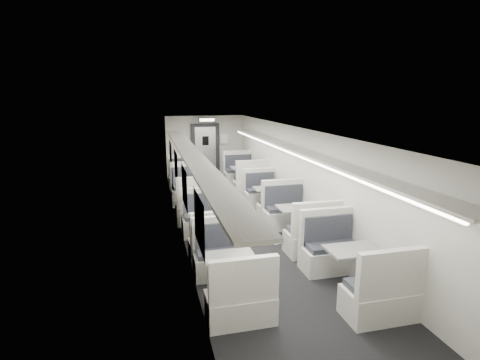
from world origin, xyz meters
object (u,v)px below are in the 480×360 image
booth_right_a (245,178)px  passenger (195,175)px  booth_left_c (209,231)px  booth_right_c (297,223)px  booth_left_d (230,275)px  booth_right_b (269,200)px  booth_right_d (352,269)px  booth_left_a (186,182)px  exit_sign (207,120)px  vestibule_door (205,151)px  booth_left_b (194,198)px

booth_right_a → passenger: (-1.82, -0.97, 0.40)m
booth_left_c → booth_right_c: size_ratio=0.93×
booth_left_d → booth_right_b: 4.53m
booth_left_d → booth_right_d: bearing=-9.7°
booth_left_a → booth_right_a: size_ratio=0.96×
booth_left_a → booth_right_b: size_ratio=1.08×
exit_sign → booth_right_d: bearing=-83.5°
booth_left_a → booth_left_c: size_ratio=1.06×
booth_right_b → vestibule_door: size_ratio=0.95×
booth_right_a → booth_left_c: bearing=-113.2°
booth_left_a → booth_left_b: 2.14m
booth_left_c → booth_left_d: booth_left_c is taller
booth_right_b → booth_right_c: 2.05m
booth_left_a → passenger: bearing=-78.9°
booth_right_d → exit_sign: (-1.00, 8.83, 1.90)m
booth_right_a → vestibule_door: vestibule_door is taller
exit_sign → booth_right_a: bearing=-60.3°
exit_sign → booth_left_a: bearing=-119.0°
booth_left_a → booth_left_b: (0.00, -2.14, 0.03)m
vestibule_door → booth_left_a: bearing=-113.5°
booth_left_d → passenger: bearing=88.2°
booth_left_b → passenger: passenger is taller
booth_left_c → passenger: size_ratio=1.27×
booth_left_d → booth_right_d: size_ratio=0.93×
booth_left_b → booth_right_d: size_ratio=1.09×
passenger → booth_right_a: bearing=18.9°
booth_left_d → passenger: 5.78m
booth_right_a → passenger: 2.10m
booth_left_c → booth_right_b: bearing=45.2°
booth_right_c → booth_left_a: bearing=113.2°
booth_right_c → booth_right_d: 2.36m
booth_left_a → passenger: size_ratio=1.35×
booth_right_d → passenger: size_ratio=1.34×
vestibule_door → exit_sign: 1.33m
passenger → booth_left_a: bearing=92.0°
booth_left_b → booth_right_c: (2.00, -2.52, -0.03)m
booth_left_a → booth_right_d: booth_left_a is taller
booth_left_c → passenger: passenger is taller
booth_right_c → passenger: bearing=115.9°
booth_right_a → booth_left_d: bearing=-106.6°
passenger → booth_left_c: bearing=-101.9°
booth_left_d → booth_left_b: bearing=90.0°
booth_right_c → booth_left_d: bearing=-134.8°
vestibule_door → booth_left_d: bearing=-96.4°
booth_left_c → booth_left_d: 2.06m
booth_left_c → booth_right_c: 2.00m
booth_left_c → booth_right_d: 3.12m
booth_right_d → vestibule_door: (-1.00, 9.31, 0.66)m
booth_right_a → passenger: bearing=-152.0°
passenger → exit_sign: size_ratio=2.57×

